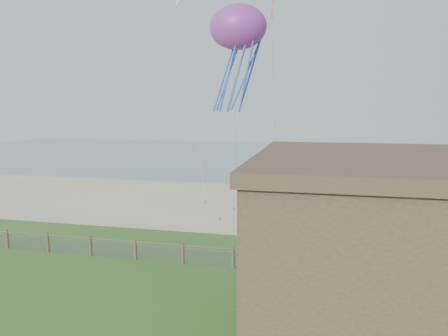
{
  "coord_description": "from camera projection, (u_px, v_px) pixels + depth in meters",
  "views": [
    {
      "loc": [
        7.28,
        -15.31,
        8.85
      ],
      "look_at": [
        2.02,
        8.0,
        5.46
      ],
      "focal_mm": 32.0,
      "sensor_mm": 36.0,
      "label": 1
    }
  ],
  "objects": [
    {
      "name": "chainlink_fence",
      "position": [
        183.0,
        254.0,
        23.34
      ],
      "size": [
        36.2,
        0.2,
        1.25
      ],
      "primitive_type": null,
      "color": "#4C3F2B",
      "rests_on": "ground"
    },
    {
      "name": "ocean",
      "position": [
        277.0,
        155.0,
        81.36
      ],
      "size": [
        160.0,
        68.0,
        0.02
      ],
      "primitive_type": "cube",
      "color": "slate",
      "rests_on": "ground"
    },
    {
      "name": "motel_deck",
      "position": [
        429.0,
        288.0,
        19.58
      ],
      "size": [
        15.0,
        2.0,
        0.5
      ],
      "primitive_type": "cube",
      "color": "brown",
      "rests_on": "ground"
    },
    {
      "name": "picnic_table",
      "position": [
        336.0,
        312.0,
        17.1
      ],
      "size": [
        1.63,
        1.29,
        0.65
      ],
      "primitive_type": null,
      "rotation": [
        0.0,
        0.0,
        0.08
      ],
      "color": "brown",
      "rests_on": "ground"
    },
    {
      "name": "octopus_kite",
      "position": [
        238.0,
        57.0,
        27.72
      ],
      "size": [
        4.12,
        3.2,
        7.75
      ],
      "primitive_type": null,
      "rotation": [
        0.0,
        0.0,
        0.15
      ],
      "color": "#FE283A"
    },
    {
      "name": "sand_beach",
      "position": [
        235.0,
        203.0,
        38.87
      ],
      "size": [
        72.0,
        20.0,
        0.02
      ],
      "primitive_type": "cube",
      "color": "tan",
      "rests_on": "ground"
    },
    {
      "name": "ground",
      "position": [
        140.0,
        313.0,
        17.62
      ],
      "size": [
        160.0,
        160.0,
        0.0
      ],
      "primitive_type": "plane",
      "color": "#315D20",
      "rests_on": "ground"
    }
  ]
}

